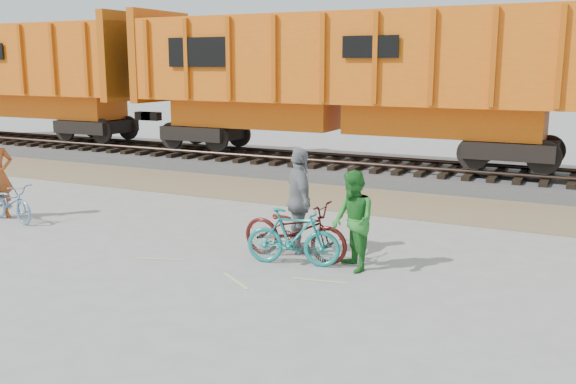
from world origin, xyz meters
The scene contains 10 objects.
ground centered at (0.00, 0.00, 0.00)m, with size 120.00×120.00×0.00m, color #9E9E99.
gravel_strip centered at (0.00, 5.50, 0.01)m, with size 120.00×3.00×0.02m, color #877853.
ballast_bed centered at (0.00, 9.00, 0.15)m, with size 120.00×4.00×0.30m, color slate.
track centered at (0.00, 9.00, 0.47)m, with size 120.00×2.60×0.24m.
hopper_car_center centered at (-1.46, 9.00, 3.01)m, with size 14.00×3.13×4.65m.
bicycle_blue centered at (-5.63, 0.03, 0.42)m, with size 0.56×1.60×0.84m, color #658BB8.
bicycle_teal centered at (1.25, -0.04, 0.49)m, with size 0.46×1.63×0.98m, color teal.
bicycle_maroon centered at (1.13, 0.29, 0.52)m, with size 0.70×2.00×1.05m, color #48120F.
person_man centered at (2.25, 0.16, 0.84)m, with size 0.81×0.63×1.68m, color #277B2A.
person_woman centered at (1.03, 0.69, 0.96)m, with size 1.12×0.47×1.92m, color gray.
Camera 1 is at (5.85, -9.51, 3.38)m, focal length 40.00 mm.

